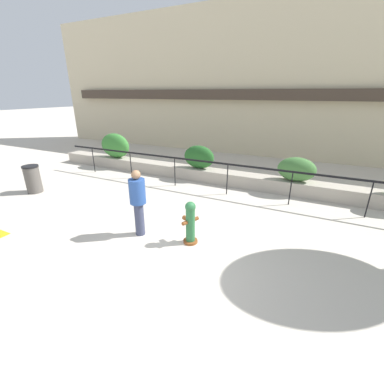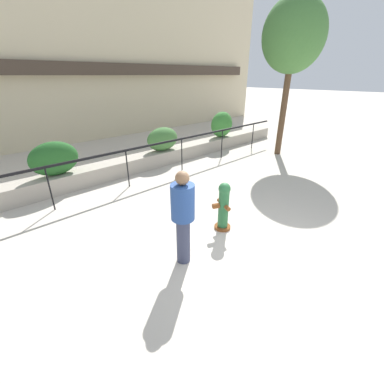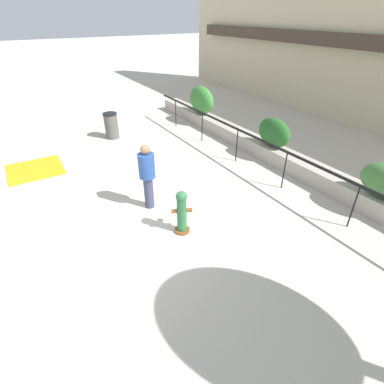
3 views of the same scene
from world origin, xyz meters
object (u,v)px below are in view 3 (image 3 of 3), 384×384
hedge_bush_1 (274,132)px  trash_bin (111,126)px  hedge_bush_0 (202,100)px  fire_hydrant (182,212)px  pedestrian (147,173)px

hedge_bush_1 → trash_bin: bearing=-140.3°
hedge_bush_0 → hedge_bush_1: hedge_bush_0 is taller
hedge_bush_1 → trash_bin: 6.30m
hedge_bush_1 → trash_bin: (-4.83, -4.01, -0.47)m
fire_hydrant → pedestrian: (-1.34, -0.21, 0.44)m
hedge_bush_0 → pedestrian: (4.97, -4.79, -0.09)m
hedge_bush_0 → fire_hydrant: hedge_bush_0 is taller
fire_hydrant → pedestrian: size_ratio=0.62×
pedestrian → hedge_bush_1: bearing=96.3°
fire_hydrant → pedestrian: bearing=-170.9°
fire_hydrant → pedestrian: 1.42m
hedge_bush_1 → pedestrian: (0.52, -4.79, 0.01)m
trash_bin → hedge_bush_0: bearing=84.4°
hedge_bush_1 → fire_hydrant: hedge_bush_1 is taller
fire_hydrant → hedge_bush_0: bearing=144.1°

